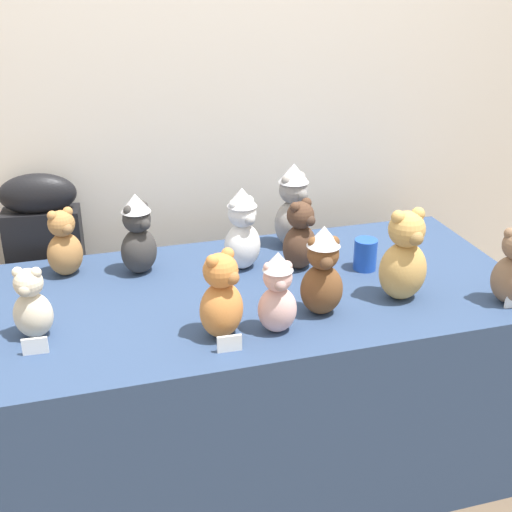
% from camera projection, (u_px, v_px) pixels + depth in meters
% --- Properties ---
extents(ground_plane, '(10.00, 10.00, 0.00)m').
position_uv_depth(ground_plane, '(276.00, 508.00, 2.30)').
color(ground_plane, brown).
extents(wall_back, '(7.00, 0.08, 2.60)m').
position_uv_depth(wall_back, '(207.00, 75.00, 2.57)').
color(wall_back, silver).
rests_on(wall_back, ground_plane).
extents(display_table, '(1.78, 0.86, 0.72)m').
position_uv_depth(display_table, '(256.00, 379.00, 2.37)').
color(display_table, navy).
rests_on(display_table, ground_plane).
extents(instrument_case, '(0.29, 0.15, 1.00)m').
position_uv_depth(instrument_case, '(52.00, 295.00, 2.63)').
color(instrument_case, black).
rests_on(instrument_case, ground_plane).
extents(teddy_bear_cream, '(0.14, 0.12, 0.22)m').
position_uv_depth(teddy_bear_cream, '(32.00, 305.00, 1.91)').
color(teddy_bear_cream, beige).
rests_on(teddy_bear_cream, display_table).
extents(teddy_bear_snow, '(0.17, 0.16, 0.30)m').
position_uv_depth(teddy_bear_snow, '(242.00, 230.00, 2.31)').
color(teddy_bear_snow, white).
rests_on(teddy_bear_snow, display_table).
extents(teddy_bear_charcoal, '(0.17, 0.16, 0.29)m').
position_uv_depth(teddy_bear_charcoal, '(138.00, 235.00, 2.28)').
color(teddy_bear_charcoal, '#383533').
rests_on(teddy_bear_charcoal, display_table).
extents(teddy_bear_ash, '(0.18, 0.17, 0.32)m').
position_uv_depth(teddy_bear_ash, '(293.00, 206.00, 2.48)').
color(teddy_bear_ash, gray).
rests_on(teddy_bear_ash, display_table).
extents(teddy_bear_honey, '(0.17, 0.15, 0.30)m').
position_uv_depth(teddy_bear_honey, '(404.00, 258.00, 2.11)').
color(teddy_bear_honey, tan).
rests_on(teddy_bear_honey, display_table).
extents(teddy_bear_caramel, '(0.16, 0.15, 0.24)m').
position_uv_depth(teddy_bear_caramel, '(64.00, 244.00, 2.28)').
color(teddy_bear_caramel, '#B27A42').
rests_on(teddy_bear_caramel, display_table).
extents(teddy_bear_chestnut, '(0.15, 0.13, 0.29)m').
position_uv_depth(teddy_bear_chestnut, '(322.00, 272.00, 2.02)').
color(teddy_bear_chestnut, brown).
rests_on(teddy_bear_chestnut, display_table).
extents(teddy_bear_blush, '(0.12, 0.11, 0.25)m').
position_uv_depth(teddy_bear_blush, '(278.00, 293.00, 1.93)').
color(teddy_bear_blush, beige).
rests_on(teddy_bear_blush, display_table).
extents(teddy_bear_cocoa, '(0.17, 0.16, 0.25)m').
position_uv_depth(teddy_bear_cocoa, '(300.00, 237.00, 2.32)').
color(teddy_bear_cocoa, '#4C3323').
rests_on(teddy_bear_cocoa, display_table).
extents(teddy_bear_ginger, '(0.18, 0.17, 0.27)m').
position_uv_depth(teddy_bear_ginger, '(221.00, 297.00, 1.91)').
color(teddy_bear_ginger, '#D17F3D').
rests_on(teddy_bear_ginger, display_table).
extents(party_cup_blue, '(0.08, 0.08, 0.11)m').
position_uv_depth(party_cup_blue, '(365.00, 254.00, 2.34)').
color(party_cup_blue, blue).
rests_on(party_cup_blue, display_table).
extents(name_card_front_left, '(0.07, 0.01, 0.05)m').
position_uv_depth(name_card_front_left, '(35.00, 346.00, 1.86)').
color(name_card_front_left, white).
rests_on(name_card_front_left, display_table).
extents(name_card_front_right, '(0.07, 0.01, 0.05)m').
position_uv_depth(name_card_front_right, '(230.00, 344.00, 1.87)').
color(name_card_front_right, white).
rests_on(name_card_front_right, display_table).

